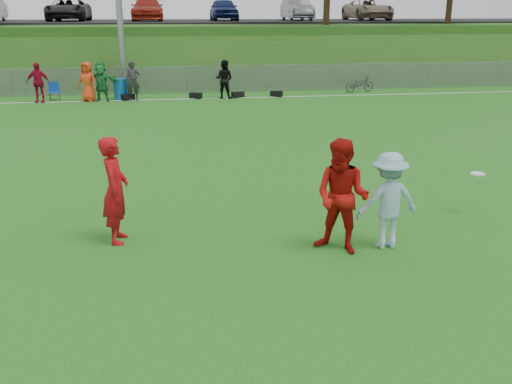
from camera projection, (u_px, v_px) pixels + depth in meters
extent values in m
plane|color=#125615|center=(238.00, 276.00, 8.60)|extent=(120.00, 120.00, 0.00)
cube|color=white|center=(189.00, 99.00, 25.54)|extent=(60.00, 0.10, 0.01)
cube|color=gray|center=(187.00, 80.00, 27.24)|extent=(58.00, 0.02, 1.20)
cube|color=gray|center=(187.00, 66.00, 27.04)|extent=(58.00, 0.04, 0.04)
cube|color=#1B5317|center=(180.00, 47.00, 37.31)|extent=(120.00, 18.00, 3.00)
cube|color=black|center=(179.00, 21.00, 38.72)|extent=(120.00, 12.00, 0.10)
imported|color=black|center=(69.00, 9.00, 36.53)|extent=(2.39, 5.18, 1.44)
imported|color=maroon|center=(148.00, 9.00, 37.26)|extent=(2.02, 4.96, 1.44)
imported|color=navy|center=(224.00, 9.00, 37.98)|extent=(1.70, 4.23, 1.44)
imported|color=slate|center=(297.00, 9.00, 38.70)|extent=(1.52, 4.37, 1.44)
imported|color=gray|center=(368.00, 9.00, 39.42)|extent=(2.39, 5.18, 1.44)
imported|color=#A30B28|center=(38.00, 83.00, 24.35)|extent=(1.02, 0.48, 1.69)
imported|color=#EC4016|center=(87.00, 82.00, 24.65)|extent=(0.97, 0.81, 1.69)
imported|color=#207B37|center=(101.00, 81.00, 24.74)|extent=(1.62, 0.70, 1.69)
imported|color=#29292B|center=(133.00, 81.00, 24.93)|extent=(0.63, 0.42, 1.69)
imported|color=black|center=(224.00, 79.00, 25.51)|extent=(1.02, 0.93, 1.69)
cube|color=black|center=(128.00, 97.00, 25.20)|extent=(0.61, 0.54, 0.26)
cube|color=black|center=(196.00, 96.00, 25.64)|extent=(0.61, 0.54, 0.26)
cube|color=black|center=(238.00, 95.00, 25.91)|extent=(0.61, 0.43, 0.26)
cube|color=black|center=(276.00, 94.00, 26.17)|extent=(0.62, 0.48, 0.26)
imported|color=#AD0C11|center=(115.00, 190.00, 9.63)|extent=(0.49, 0.70, 1.84)
imported|color=#AA0F0B|center=(342.00, 197.00, 9.20)|extent=(1.17, 1.13, 1.90)
imported|color=#94B8CD|center=(388.00, 201.00, 9.43)|extent=(1.11, 0.70, 1.64)
cylinder|color=silver|center=(478.00, 174.00, 10.95)|extent=(0.27, 0.27, 0.03)
cylinder|color=#0F52A3|center=(121.00, 89.00, 25.32)|extent=(0.75, 0.75, 0.91)
cube|color=#0F44A8|center=(55.00, 92.00, 25.05)|extent=(0.54, 0.54, 0.04)
cube|color=#0F44A8|center=(54.00, 87.00, 25.17)|extent=(0.44, 0.14, 0.45)
imported|color=#333335|center=(360.00, 84.00, 27.55)|extent=(1.61, 0.87, 0.80)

